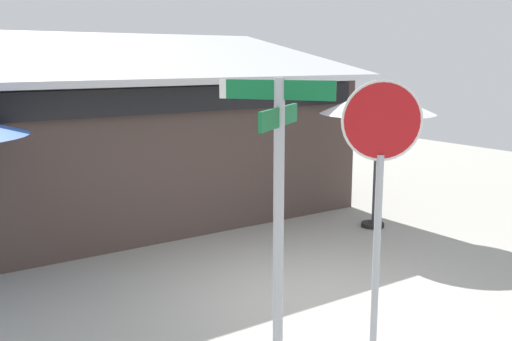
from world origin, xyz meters
TOP-DOWN VIEW (x-y plane):
  - ground_plane at (0.00, 0.00)m, footprint 28.00×28.00m
  - cafe_building at (-0.24, 5.52)m, footprint 8.87×5.05m
  - street_sign_post at (-2.03, -1.99)m, footprint 0.77×0.82m
  - stop_sign at (-0.90, -2.06)m, footprint 0.62×0.45m
  - patio_umbrella_ivory_center at (3.21, 1.96)m, footprint 2.17×2.17m

SIDE VIEW (x-z plane):
  - ground_plane at x=0.00m, z-range -0.10..0.00m
  - cafe_building at x=-0.24m, z-range -0.38..3.45m
  - street_sign_post at x=-2.03m, z-range 0.36..3.45m
  - stop_sign at x=-0.90m, z-range 0.59..3.64m
  - patio_umbrella_ivory_center at x=3.21m, z-range 1.05..3.82m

